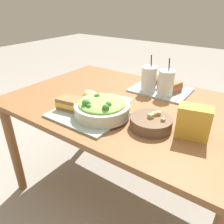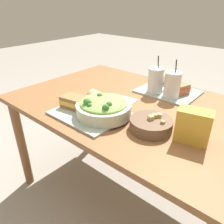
# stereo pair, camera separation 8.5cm
# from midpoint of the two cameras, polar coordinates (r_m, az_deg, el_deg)

# --- Properties ---
(ground_plane) EXTENTS (12.00, 12.00, 0.00)m
(ground_plane) POSITION_cam_midpoint_polar(r_m,az_deg,el_deg) (1.75, 5.42, -19.97)
(ground_plane) COLOR gray
(dining_table) EXTENTS (1.41, 0.96, 0.74)m
(dining_table) POSITION_cam_midpoint_polar(r_m,az_deg,el_deg) (1.35, 6.62, -0.89)
(dining_table) COLOR brown
(dining_table) RESTS_ON ground_plane
(tray_near) EXTENTS (0.37, 0.29, 0.01)m
(tray_near) POSITION_cam_midpoint_polar(r_m,az_deg,el_deg) (1.16, -3.87, -0.45)
(tray_near) COLOR #99A89E
(tray_near) RESTS_ON dining_table
(tray_far) EXTENTS (0.37, 0.29, 0.01)m
(tray_far) POSITION_cam_midpoint_polar(r_m,az_deg,el_deg) (1.49, 16.03, 5.10)
(tray_far) COLOR #99A89E
(tray_far) RESTS_ON dining_table
(salad_bowl) EXTENTS (0.28, 0.28, 0.11)m
(salad_bowl) POSITION_cam_midpoint_polar(r_m,az_deg,el_deg) (1.11, -0.17, 1.33)
(salad_bowl) COLOR beige
(salad_bowl) RESTS_ON tray_near
(soup_bowl) EXTENTS (0.20, 0.20, 0.07)m
(soup_bowl) POSITION_cam_midpoint_polar(r_m,az_deg,el_deg) (1.04, 12.49, -3.14)
(soup_bowl) COLOR brown
(soup_bowl) RESTS_ON dining_table
(sandwich_near) EXTENTS (0.15, 0.11, 0.06)m
(sandwich_near) POSITION_cam_midpoint_polar(r_m,az_deg,el_deg) (1.21, -7.92, 2.60)
(sandwich_near) COLOR olive
(sandwich_near) RESTS_ON tray_near
(baguette_near) EXTENTS (0.14, 0.10, 0.07)m
(baguette_near) POSITION_cam_midpoint_polar(r_m,az_deg,el_deg) (1.23, -1.56, 3.50)
(baguette_near) COLOR tan
(baguette_near) RESTS_ON tray_near
(sandwich_far) EXTENTS (0.16, 0.13, 0.06)m
(sandwich_far) POSITION_cam_midpoint_polar(r_m,az_deg,el_deg) (1.47, 18.23, 6.06)
(sandwich_far) COLOR olive
(sandwich_far) RESTS_ON tray_far
(baguette_far) EXTENTS (0.11, 0.09, 0.07)m
(baguette_far) POSITION_cam_midpoint_polar(r_m,az_deg,el_deg) (1.59, 16.38, 8.04)
(baguette_far) COLOR tan
(baguette_far) RESTS_ON tray_far
(drink_cup_dark) EXTENTS (0.10, 0.10, 0.23)m
(drink_cup_dark) POSITION_cam_midpoint_polar(r_m,az_deg,el_deg) (1.42, 12.98, 7.86)
(drink_cup_dark) COLOR silver
(drink_cup_dark) RESTS_ON tray_far
(drink_cup_red) EXTENTS (0.10, 0.10, 0.23)m
(drink_cup_red) POSITION_cam_midpoint_polar(r_m,az_deg,el_deg) (1.38, 17.21, 6.60)
(drink_cup_red) COLOR silver
(drink_cup_red) RESTS_ON tray_far
(chip_bag) EXTENTS (0.15, 0.11, 0.15)m
(chip_bag) POSITION_cam_midpoint_polar(r_m,az_deg,el_deg) (0.99, 22.83, -3.53)
(chip_bag) COLOR gold
(chip_bag) RESTS_ON dining_table
(napkin_folded) EXTENTS (0.14, 0.10, 0.00)m
(napkin_folded) POSITION_cam_midpoint_polar(r_m,az_deg,el_deg) (1.33, 5.34, 3.20)
(napkin_folded) COLOR white
(napkin_folded) RESTS_ON dining_table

